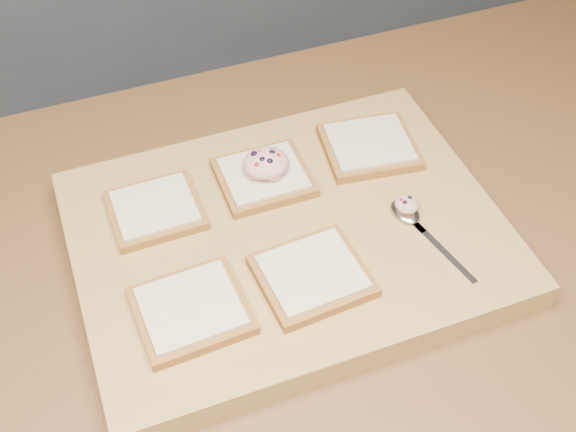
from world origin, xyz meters
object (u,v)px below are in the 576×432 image
(spoon, at_px, (411,217))
(tuna_salad_dollop, at_px, (266,163))
(cutting_board, at_px, (288,238))
(bread_far_center, at_px, (263,177))

(spoon, bearing_deg, tuna_salad_dollop, 137.85)
(cutting_board, height_order, tuna_salad_dollop, tuna_salad_dollop)
(bread_far_center, bearing_deg, spoon, -41.07)
(tuna_salad_dollop, height_order, spoon, tuna_salad_dollop)
(cutting_board, xyz_separation_m, bread_far_center, (-0.00, 0.09, 0.03))
(tuna_salad_dollop, bearing_deg, bread_far_center, -164.34)
(bread_far_center, xyz_separation_m, spoon, (0.15, -0.13, -0.00))
(tuna_salad_dollop, distance_m, spoon, 0.20)
(bread_far_center, height_order, spoon, bread_far_center)
(tuna_salad_dollop, xyz_separation_m, spoon, (0.15, -0.13, -0.03))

